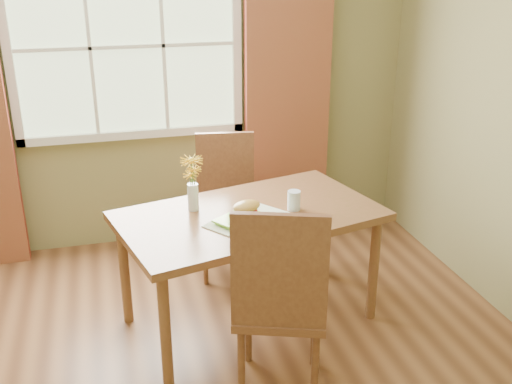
{
  "coord_description": "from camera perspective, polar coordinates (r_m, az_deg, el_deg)",
  "views": [
    {
      "loc": [
        -0.22,
        -2.45,
        2.12
      ],
      "look_at": [
        0.58,
        0.55,
        0.86
      ],
      "focal_mm": 42.0,
      "sensor_mm": 36.0,
      "label": 1
    }
  ],
  "objects": [
    {
      "name": "curtain_right",
      "position": [
        4.56,
        3.01,
        9.07
      ],
      "size": [
        0.65,
        0.08,
        2.2
      ],
      "primitive_type": "cube",
      "color": "maroon",
      "rests_on": "room"
    },
    {
      "name": "placemat",
      "position": [
        3.33,
        -0.51,
        -2.77
      ],
      "size": [
        0.56,
        0.53,
        0.01
      ],
      "primitive_type": "cube",
      "rotation": [
        0.0,
        0.0,
        0.64
      ],
      "color": "beige",
      "rests_on": "dining_table"
    },
    {
      "name": "chair_near",
      "position": [
        2.9,
        2.28,
        -10.02
      ],
      "size": [
        0.56,
        0.56,
        1.06
      ],
      "rotation": [
        0.0,
        0.0,
        -0.34
      ],
      "color": "brown",
      "rests_on": "room"
    },
    {
      "name": "water_glass",
      "position": [
        3.47,
        3.63,
        -0.84
      ],
      "size": [
        0.08,
        0.08,
        0.11
      ],
      "color": "silver",
      "rests_on": "dining_table"
    },
    {
      "name": "croissant_sandwich",
      "position": [
        3.25,
        -0.91,
        -1.93
      ],
      "size": [
        0.2,
        0.17,
        0.12
      ],
      "rotation": [
        0.0,
        0.0,
        0.38
      ],
      "color": "gold",
      "rests_on": "plate"
    },
    {
      "name": "plate",
      "position": [
        3.29,
        -0.99,
        -2.88
      ],
      "size": [
        0.37,
        0.37,
        0.01
      ],
      "primitive_type": "cube",
      "rotation": [
        0.0,
        0.0,
        0.6
      ],
      "color": "#89D535",
      "rests_on": "placemat"
    },
    {
      "name": "flower_vase",
      "position": [
        3.42,
        -6.09,
        1.33
      ],
      "size": [
        0.13,
        0.13,
        0.33
      ],
      "color": "silver",
      "rests_on": "dining_table"
    },
    {
      "name": "dining_table",
      "position": [
        3.47,
        -0.62,
        -3.08
      ],
      "size": [
        1.63,
        1.16,
        0.72
      ],
      "rotation": [
        0.0,
        0.0,
        0.24
      ],
      "color": "brown",
      "rests_on": "room"
    },
    {
      "name": "window",
      "position": [
        4.37,
        -12.2,
        13.39
      ],
      "size": [
        1.62,
        0.06,
        1.32
      ],
      "color": "#AABE90",
      "rests_on": "room"
    },
    {
      "name": "chair_far",
      "position": [
        4.15,
        -2.83,
        -0.54
      ],
      "size": [
        0.46,
        0.46,
        0.97
      ],
      "rotation": [
        0.0,
        0.0,
        -0.16
      ],
      "color": "brown",
      "rests_on": "room"
    },
    {
      "name": "room",
      "position": [
        2.58,
        -9.38,
        4.36
      ],
      "size": [
        4.24,
        3.84,
        2.74
      ],
      "color": "brown",
      "rests_on": "ground"
    }
  ]
}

